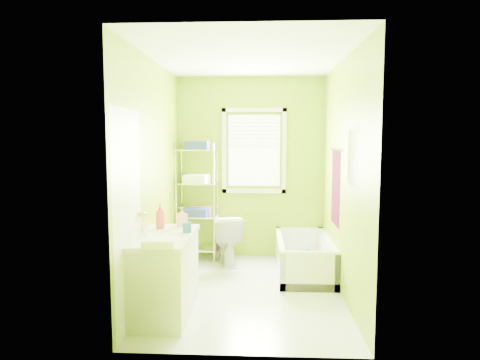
{
  "coord_description": "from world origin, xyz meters",
  "views": [
    {
      "loc": [
        0.15,
        -4.72,
        1.75
      ],
      "look_at": [
        -0.1,
        0.25,
        1.25
      ],
      "focal_mm": 32.0,
      "sensor_mm": 36.0,
      "label": 1
    }
  ],
  "objects_px": {
    "vanity": "(165,272)",
    "wire_shelf_unit": "(199,187)",
    "bathtub": "(304,261)",
    "toilet": "(227,239)"
  },
  "relations": [
    {
      "from": "vanity",
      "to": "toilet",
      "type": "bearing_deg",
      "value": 74.45
    },
    {
      "from": "toilet",
      "to": "wire_shelf_unit",
      "type": "distance_m",
      "value": 0.83
    },
    {
      "from": "bathtub",
      "to": "toilet",
      "type": "distance_m",
      "value": 1.1
    },
    {
      "from": "bathtub",
      "to": "vanity",
      "type": "xyz_separation_m",
      "value": [
        -1.5,
        -1.35,
        0.27
      ]
    },
    {
      "from": "toilet",
      "to": "vanity",
      "type": "bearing_deg",
      "value": 62.87
    },
    {
      "from": "bathtub",
      "to": "toilet",
      "type": "xyz_separation_m",
      "value": [
        -1.03,
        0.35,
        0.19
      ]
    },
    {
      "from": "vanity",
      "to": "wire_shelf_unit",
      "type": "height_order",
      "value": "wire_shelf_unit"
    },
    {
      "from": "bathtub",
      "to": "toilet",
      "type": "height_order",
      "value": "toilet"
    },
    {
      "from": "vanity",
      "to": "wire_shelf_unit",
      "type": "relative_size",
      "value": 0.64
    },
    {
      "from": "bathtub",
      "to": "vanity",
      "type": "height_order",
      "value": "vanity"
    }
  ]
}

